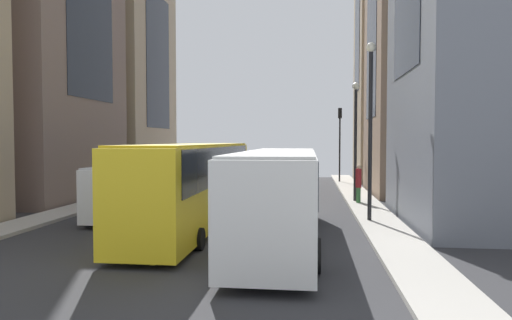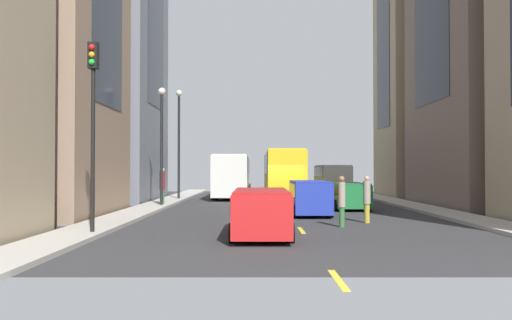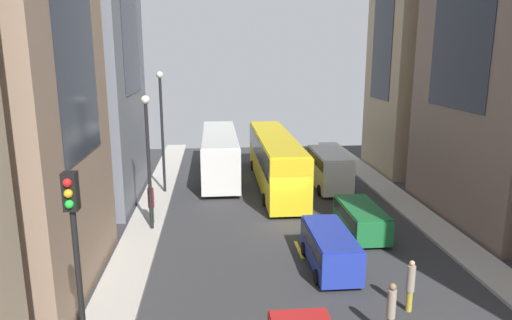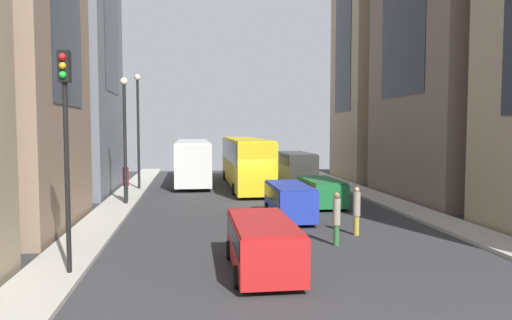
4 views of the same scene
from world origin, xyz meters
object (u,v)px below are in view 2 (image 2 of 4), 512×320
traffic_light_near_corner (92,101)px  pedestrian_crossing_mid (341,199)px  car_red_0 (260,209)px  streetcar_yellow (281,171)px  car_blue_2 (308,195)px  delivery_van_white (331,180)px  pedestrian_crossing_near (366,198)px  pedestrian_walking_far (161,185)px  city_bus_white (232,173)px  car_green_1 (347,194)px

traffic_light_near_corner → pedestrian_crossing_mid: bearing=16.7°
car_red_0 → traffic_light_near_corner: bearing=179.0°
streetcar_yellow → car_blue_2: size_ratio=3.20×
delivery_van_white → pedestrian_crossing_near: delivery_van_white is taller
pedestrian_walking_far → city_bus_white: bearing=-37.2°
delivery_van_white → car_blue_2: 12.53m
streetcar_yellow → traffic_light_near_corner: 22.67m
city_bus_white → delivery_van_white: city_bus_white is taller
streetcar_yellow → pedestrian_walking_far: (-7.74, -7.28, -0.79)m
delivery_van_white → car_red_0: delivery_van_white is taller
streetcar_yellow → car_blue_2: (0.69, -13.24, -1.13)m
pedestrian_crossing_mid → pedestrian_walking_far: bearing=-125.8°
traffic_light_near_corner → car_green_1: bearing=47.3°
streetcar_yellow → pedestrian_crossing_near: 17.21m
streetcar_yellow → car_red_0: streetcar_yellow is taller
car_red_0 → streetcar_yellow: bearing=85.2°
car_red_0 → pedestrian_walking_far: size_ratio=2.15×
streetcar_yellow → pedestrian_crossing_near: bearing=-80.8°
traffic_light_near_corner → delivery_van_white: bearing=61.0°
pedestrian_crossing_mid → traffic_light_near_corner: 9.95m
streetcar_yellow → traffic_light_near_corner: traffic_light_near_corner is taller
car_blue_2 → pedestrian_walking_far: (-8.43, 5.96, 0.34)m
city_bus_white → pedestrian_walking_far: size_ratio=5.65×
car_green_1 → city_bus_white: bearing=119.8°
city_bus_white → pedestrian_crossing_mid: city_bus_white is taller
car_green_1 → pedestrian_crossing_near: size_ratio=2.24×
pedestrian_crossing_near → car_blue_2: bearing=137.5°
pedestrian_crossing_near → traffic_light_near_corner: traffic_light_near_corner is taller
city_bus_white → car_blue_2: size_ratio=2.76×
pedestrian_crossing_near → car_green_1: bearing=104.5°
pedestrian_crossing_mid → car_blue_2: bearing=-157.3°
delivery_van_white → pedestrian_walking_far: (-11.40, -6.21, -0.18)m
delivery_van_white → pedestrian_walking_far: delivery_van_white is taller
city_bus_white → car_red_0: 24.41m
city_bus_white → traffic_light_near_corner: 24.62m
car_green_1 → traffic_light_near_corner: size_ratio=0.69×
car_blue_2 → pedestrian_crossing_near: 4.24m
delivery_van_white → traffic_light_near_corner: 23.27m
city_bus_white → pedestrian_crossing_near: 21.01m
streetcar_yellow → car_blue_2: bearing=-87.0°
pedestrian_crossing_near → delivery_van_white: bearing=105.4°
car_blue_2 → traffic_light_near_corner: traffic_light_near_corner is taller
city_bus_white → delivery_van_white: (7.52, -4.04, -0.50)m
pedestrian_crossing_near → pedestrian_walking_far: bearing=156.0°
car_green_1 → pedestrian_crossing_mid: pedestrian_crossing_mid is taller
city_bus_white → car_green_1: bearing=-60.2°
car_green_1 → pedestrian_crossing_near: 7.47m
streetcar_yellow → pedestrian_crossing_near: size_ratio=7.27×
city_bus_white → streetcar_yellow: streetcar_yellow is taller
streetcar_yellow → delivery_van_white: streetcar_yellow is taller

